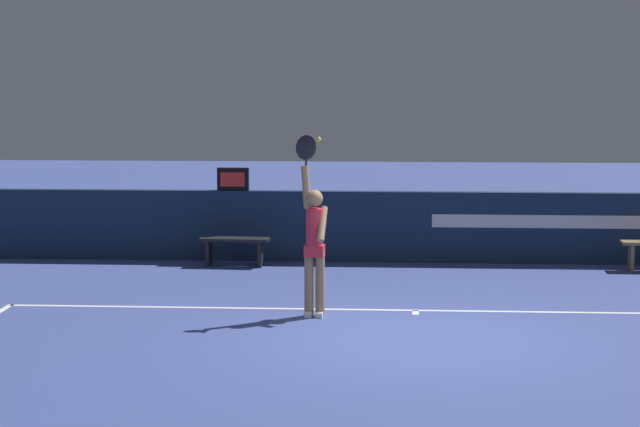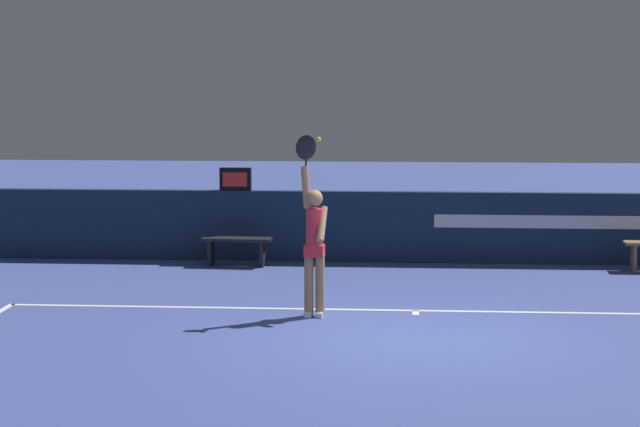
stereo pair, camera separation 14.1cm
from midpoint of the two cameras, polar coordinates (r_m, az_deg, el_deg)
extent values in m
plane|color=#3E4E93|center=(14.71, 4.59, -6.17)|extent=(60.00, 60.00, 0.00)
cube|color=white|center=(16.41, 4.50, -4.80)|extent=(11.72, 0.09, 0.00)
cube|color=white|center=(16.26, 4.51, -4.91)|extent=(0.09, 0.30, 0.00)
cube|color=#172941|center=(20.54, 4.35, -0.66)|extent=(15.30, 0.21, 1.26)
cube|color=silver|center=(20.58, 10.74, -0.40)|extent=(3.86, 0.01, 0.23)
cube|color=black|center=(20.66, -4.52, 1.71)|extent=(0.56, 0.14, 0.41)
cube|color=red|center=(20.59, -4.55, 1.69)|extent=(0.44, 0.01, 0.25)
cylinder|color=#A27C56|center=(15.88, -0.25, -3.56)|extent=(0.13, 0.13, 0.88)
cylinder|color=#A27C56|center=(15.91, -0.80, -3.55)|extent=(0.13, 0.13, 0.88)
cube|color=white|center=(15.94, -0.26, -5.00)|extent=(0.12, 0.25, 0.07)
cube|color=white|center=(15.96, -0.81, -4.99)|extent=(0.12, 0.25, 0.07)
cylinder|color=red|center=(15.77, -0.53, -0.87)|extent=(0.23, 0.23, 0.62)
cube|color=red|center=(15.81, -0.53, -1.85)|extent=(0.28, 0.24, 0.16)
sphere|color=#A27C56|center=(15.72, -0.53, 0.76)|extent=(0.23, 0.23, 0.23)
cylinder|color=#A27C56|center=(15.72, -0.95, 1.31)|extent=(0.15, 0.12, 0.59)
cylinder|color=#A27C56|center=(15.68, -0.15, -0.53)|extent=(0.14, 0.41, 0.48)
ellipsoid|color=black|center=(15.68, -0.96, 3.29)|extent=(0.34, 0.06, 0.39)
cylinder|color=black|center=(15.69, -0.95, 2.60)|extent=(0.03, 0.03, 0.18)
sphere|color=#CCE62D|center=(15.64, -0.32, 3.69)|extent=(0.07, 0.07, 0.07)
cube|color=black|center=(20.12, -4.45, -1.28)|extent=(1.23, 0.42, 0.05)
cube|color=black|center=(20.25, -5.72, -1.92)|extent=(0.08, 0.32, 0.47)
cube|color=black|center=(20.07, -3.15, -1.97)|extent=(0.08, 0.32, 0.47)
cube|color=olive|center=(20.31, 14.95, -2.07)|extent=(0.07, 0.32, 0.48)
camera|label=1|loc=(0.07, -90.25, -0.03)|focal=64.63mm
camera|label=2|loc=(0.07, 89.75, 0.03)|focal=64.63mm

